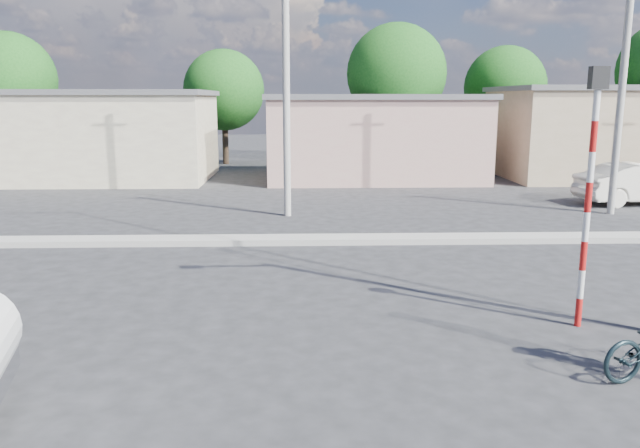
{
  "coord_description": "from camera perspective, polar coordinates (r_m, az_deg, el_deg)",
  "views": [
    {
      "loc": [
        -1.59,
        -8.55,
        3.86
      ],
      "look_at": [
        -1.17,
        4.11,
        1.3
      ],
      "focal_mm": 35.0,
      "sensor_mm": 36.0,
      "label": 1
    }
  ],
  "objects": [
    {
      "name": "ground_plane",
      "position": [
        9.52,
        8.07,
        -12.62
      ],
      "size": [
        120.0,
        120.0,
        0.0
      ],
      "primitive_type": "plane",
      "color": "#252527",
      "rests_on": "ground"
    },
    {
      "name": "median",
      "position": [
        17.05,
        3.5,
        -1.41
      ],
      "size": [
        40.0,
        0.8,
        0.16
      ],
      "primitive_type": "cube",
      "color": "#99968E",
      "rests_on": "ground"
    },
    {
      "name": "car_cream",
      "position": [
        26.01,
        27.2,
        3.31
      ],
      "size": [
        4.79,
        2.25,
        1.52
      ],
      "primitive_type": "imported",
      "rotation": [
        0.0,
        0.0,
        1.71
      ],
      "color": "white",
      "rests_on": "ground"
    },
    {
      "name": "traffic_pole",
      "position": [
        11.21,
        23.47,
        4.0
      ],
      "size": [
        0.28,
        0.18,
        4.36
      ],
      "color": "red",
      "rests_on": "ground"
    },
    {
      "name": "building_row",
      "position": [
        30.72,
        3.17,
        8.18
      ],
      "size": [
        37.8,
        7.3,
        4.44
      ],
      "color": "#BFAE90",
      "rests_on": "ground"
    },
    {
      "name": "tree_row",
      "position": [
        38.19,
        12.11,
        12.82
      ],
      "size": [
        51.24,
        7.43,
        8.42
      ],
      "color": "#38281E",
      "rests_on": "ground"
    },
    {
      "name": "utility_poles",
      "position": [
        21.12,
        11.6,
        11.76
      ],
      "size": [
        35.4,
        0.24,
        8.0
      ],
      "color": "#99968E",
      "rests_on": "ground"
    }
  ]
}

